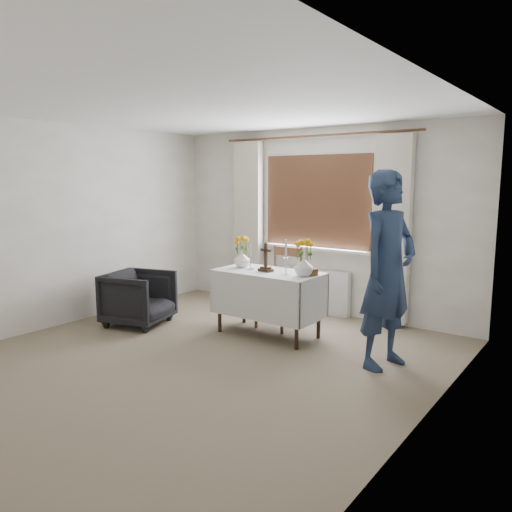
{
  "coord_description": "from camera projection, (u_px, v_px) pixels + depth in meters",
  "views": [
    {
      "loc": [
        3.34,
        -3.46,
        1.81
      ],
      "look_at": [
        0.07,
        0.99,
        0.96
      ],
      "focal_mm": 35.0,
      "sensor_mm": 36.0,
      "label": 1
    }
  ],
  "objects": [
    {
      "name": "ground",
      "position": [
        192.0,
        363.0,
        4.99
      ],
      "size": [
        5.0,
        5.0,
        0.0
      ],
      "primitive_type": "plane",
      "color": "#85785C",
      "rests_on": "ground"
    },
    {
      "name": "altar_table",
      "position": [
        268.0,
        303.0,
        5.82
      ],
      "size": [
        1.24,
        0.64,
        0.76
      ],
      "primitive_type": "cube",
      "color": "white",
      "rests_on": "ground"
    },
    {
      "name": "wooden_chair",
      "position": [
        279.0,
        288.0,
        6.12
      ],
      "size": [
        0.48,
        0.48,
        0.99
      ],
      "primitive_type": null,
      "rotation": [
        0.0,
        0.0,
        -0.04
      ],
      "color": "#4F2E1B",
      "rests_on": "ground"
    },
    {
      "name": "armchair",
      "position": [
        139.0,
        298.0,
        6.26
      ],
      "size": [
        0.91,
        0.9,
        0.68
      ],
      "primitive_type": "imported",
      "rotation": [
        0.0,
        0.0,
        1.85
      ],
      "color": "black",
      "rests_on": "ground"
    },
    {
      "name": "person",
      "position": [
        388.0,
        270.0,
        4.78
      ],
      "size": [
        0.61,
        0.78,
        1.91
      ],
      "primitive_type": "imported",
      "rotation": [
        0.0,
        0.0,
        1.33
      ],
      "color": "navy",
      "rests_on": "ground"
    },
    {
      "name": "radiator",
      "position": [
        313.0,
        290.0,
        6.87
      ],
      "size": [
        1.1,
        0.1,
        0.6
      ],
      "primitive_type": "cube",
      "color": "silver",
      "rests_on": "ground"
    },
    {
      "name": "wooden_cross",
      "position": [
        266.0,
        257.0,
        5.73
      ],
      "size": [
        0.17,
        0.14,
        0.33
      ],
      "primitive_type": null,
      "rotation": [
        0.0,
        0.0,
        -0.17
      ],
      "color": "black",
      "rests_on": "altar_table"
    },
    {
      "name": "candlestick_left",
      "position": [
        251.0,
        257.0,
        5.85
      ],
      "size": [
        0.11,
        0.11,
        0.3
      ],
      "primitive_type": null,
      "rotation": [
        0.0,
        0.0,
        0.35
      ],
      "color": "silver",
      "rests_on": "altar_table"
    },
    {
      "name": "candlestick_right",
      "position": [
        286.0,
        257.0,
        5.55
      ],
      "size": [
        0.15,
        0.15,
        0.39
      ],
      "primitive_type": null,
      "rotation": [
        0.0,
        0.0,
        0.42
      ],
      "color": "silver",
      "rests_on": "altar_table"
    },
    {
      "name": "flower_vase_left",
      "position": [
        242.0,
        259.0,
        6.01
      ],
      "size": [
        0.2,
        0.2,
        0.2
      ],
      "primitive_type": "imported",
      "rotation": [
        0.0,
        0.0,
        0.06
      ],
      "color": "silver",
      "rests_on": "altar_table"
    },
    {
      "name": "flower_vase_right",
      "position": [
        304.0,
        267.0,
        5.45
      ],
      "size": [
        0.27,
        0.27,
        0.21
      ],
      "primitive_type": "imported",
      "rotation": [
        0.0,
        0.0,
        0.41
      ],
      "color": "silver",
      "rests_on": "altar_table"
    },
    {
      "name": "wicker_basket",
      "position": [
        309.0,
        271.0,
        5.54
      ],
      "size": [
        0.25,
        0.25,
        0.08
      ],
      "primitive_type": "cylinder",
      "rotation": [
        0.0,
        0.0,
        0.23
      ],
      "color": "brown",
      "rests_on": "altar_table"
    }
  ]
}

